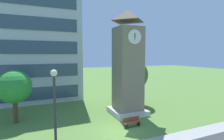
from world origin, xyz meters
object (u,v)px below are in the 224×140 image
at_px(clock_tower, 128,68).
at_px(street_lamp, 55,115).
at_px(park_bench, 132,122).
at_px(tree_by_building, 133,75).
at_px(tree_near_tower, 14,87).

bearing_deg(clock_tower, street_lamp, -136.54).
relative_size(clock_tower, park_bench, 6.64).
bearing_deg(tree_by_building, tree_near_tower, -176.30).
distance_m(tree_by_building, tree_near_tower, 14.28).
height_order(clock_tower, tree_near_tower, clock_tower).
relative_size(park_bench, tree_near_tower, 0.33).
distance_m(clock_tower, park_bench, 6.24).
bearing_deg(street_lamp, clock_tower, 43.46).
distance_m(clock_tower, tree_near_tower, 12.17).
bearing_deg(park_bench, tree_near_tower, 152.44).
height_order(park_bench, street_lamp, street_lamp).
relative_size(street_lamp, tree_near_tower, 1.14).
xyz_separation_m(clock_tower, street_lamp, (-8.88, -8.42, -1.63)).
height_order(street_lamp, tree_by_building, tree_by_building).
bearing_deg(tree_near_tower, park_bench, -27.56).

